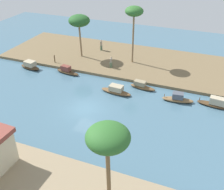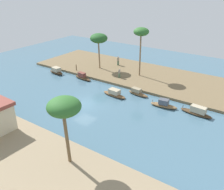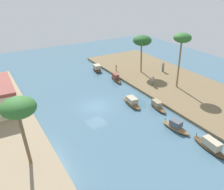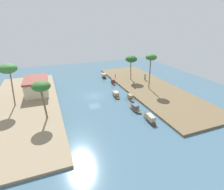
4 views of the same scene
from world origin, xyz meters
name	(u,v)px [view 1 (image 1 of 4)]	position (x,y,z in m)	size (l,w,h in m)	color
river_water	(86,108)	(0.00, 0.00, 0.00)	(66.12, 66.12, 0.00)	#476B7F
riverbank_left	(126,60)	(0.00, -13.99, 0.18)	(38.13, 12.50, 0.37)	brown
sampan_with_tall_canopy	(178,98)	(-9.31, -5.25, 0.40)	(3.70, 1.50, 1.12)	brown
sampan_upstream_small	(217,103)	(-13.57, -5.71, 0.45)	(4.14, 1.40, 1.18)	#47331E
sampan_downstream_large	(30,66)	(11.97, -6.32, 0.47)	(3.42, 1.60, 1.19)	#47331E
sampan_foreground	(116,90)	(-1.99, -4.36, 0.41)	(3.99, 1.42, 1.07)	brown
sampan_with_red_awning	(67,71)	(6.26, -6.91, 0.40)	(3.74, 1.35, 1.14)	#47331E
sampan_near_left_bank	(142,86)	(-4.59, -6.61, 0.39)	(3.39, 1.23, 1.01)	brown
person_on_near_bank	(101,46)	(4.92, -15.83, 1.16)	(0.42, 0.49, 1.76)	#4C664C
person_by_mooring	(111,63)	(1.03, -10.30, 1.04)	(0.46, 0.46, 1.61)	#4C664C
mooring_post	(55,59)	(9.42, -8.87, 0.93)	(0.14, 0.14, 1.13)	#4C3823
palm_tree_left_near	(134,13)	(-1.23, -13.13, 7.63)	(2.51, 2.51, 8.15)	#7F6647
palm_tree_left_far	(79,21)	(6.79, -12.32, 5.88)	(3.13, 3.13, 6.44)	#7F6647
palm_tree_right_short	(108,139)	(-6.91, 10.22, 5.91)	(2.87, 2.87, 6.44)	brown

